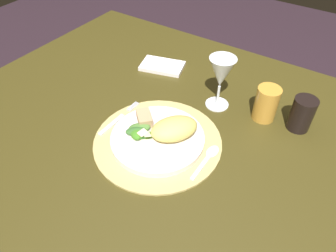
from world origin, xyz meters
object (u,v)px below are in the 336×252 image
at_px(amber_tumbler, 266,104).
at_px(dark_tumbler, 302,114).
at_px(dining_table, 185,170).
at_px(wine_glass, 222,74).
at_px(dinner_plate, 158,138).
at_px(spoon, 209,156).
at_px(fork, 118,120).
at_px(napkin, 162,66).

xyz_separation_m(amber_tumbler, dark_tumbler, (0.10, 0.01, -0.00)).
height_order(dining_table, wine_glass, wine_glass).
bearing_deg(dark_tumbler, dinner_plate, -137.89).
distance_m(spoon, wine_glass, 0.24).
bearing_deg(dining_table, amber_tumbler, 55.39).
height_order(dining_table, fork, fork).
distance_m(napkin, amber_tumbler, 0.40).
distance_m(dining_table, wine_glass, 0.30).
height_order(napkin, dark_tumbler, dark_tumbler).
distance_m(dinner_plate, fork, 0.14).
bearing_deg(napkin, dinner_plate, -57.61).
xyz_separation_m(spoon, wine_glass, (-0.08, 0.20, 0.10)).
xyz_separation_m(dining_table, amber_tumbler, (0.14, 0.20, 0.18)).
distance_m(wine_glass, dark_tumbler, 0.24).
relative_size(dining_table, dinner_plate, 5.88).
xyz_separation_m(dinner_plate, wine_glass, (0.06, 0.23, 0.10)).
xyz_separation_m(fork, wine_glass, (0.20, 0.23, 0.10)).
relative_size(fork, napkin, 1.13).
bearing_deg(dining_table, fork, -165.91).
height_order(dinner_plate, wine_glass, wine_glass).
bearing_deg(fork, dark_tumbler, 31.12).
distance_m(spoon, dark_tumbler, 0.29).
relative_size(fork, amber_tumbler, 1.63).
height_order(amber_tumbler, dark_tumbler, amber_tumbler).
height_order(dining_table, napkin, napkin).
distance_m(dining_table, spoon, 0.16).
xyz_separation_m(dinner_plate, spoon, (0.14, 0.03, -0.01)).
bearing_deg(amber_tumbler, napkin, 171.91).
height_order(fork, wine_glass, wine_glass).
bearing_deg(spoon, fork, -175.26).
xyz_separation_m(dining_table, wine_glass, (0.00, 0.18, 0.24)).
distance_m(dinner_plate, dark_tumbler, 0.40).
xyz_separation_m(napkin, amber_tumbler, (0.39, -0.06, 0.04)).
bearing_deg(dark_tumbler, fork, -148.88).
height_order(dinner_plate, spoon, dinner_plate).
distance_m(fork, wine_glass, 0.32).
bearing_deg(dark_tumbler, dining_table, -137.73).
height_order(spoon, dark_tumbler, dark_tumbler).
bearing_deg(dinner_plate, wine_glass, 74.70).
distance_m(spoon, amber_tumbler, 0.24).
bearing_deg(amber_tumbler, dark_tumbler, 7.92).
xyz_separation_m(fork, amber_tumbler, (0.34, 0.25, 0.04)).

